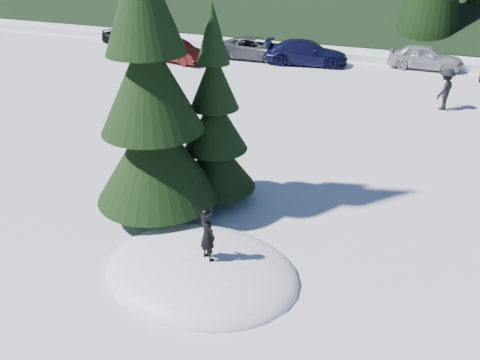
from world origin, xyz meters
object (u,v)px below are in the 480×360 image
at_px(spruce_tall, 150,95).
at_px(car_1, 177,51).
at_px(adult_2, 445,89).
at_px(car_2, 255,48).
at_px(car_3, 306,53).
at_px(car_0, 132,36).
at_px(spruce_short, 215,129).
at_px(child_skier, 207,235).
at_px(car_4, 425,57).

xyz_separation_m(spruce_tall, car_1, (-8.87, 15.73, -2.66)).
height_order(adult_2, car_2, adult_2).
bearing_deg(car_3, car_1, 99.91).
bearing_deg(car_1, car_0, 74.88).
bearing_deg(car_1, adult_2, -88.69).
bearing_deg(spruce_short, car_1, 124.55).
bearing_deg(car_0, spruce_short, -136.00).
height_order(spruce_short, child_skier, spruce_short).
distance_m(spruce_short, child_skier, 3.68).
relative_size(spruce_tall, car_4, 2.12).
xyz_separation_m(car_3, car_4, (6.56, 1.68, -0.02)).
height_order(car_2, car_3, car_3).
bearing_deg(car_3, car_2, 78.31).
distance_m(car_1, car_2, 4.86).
bearing_deg(child_skier, adult_2, -81.56).
height_order(car_1, car_3, car_3).
distance_m(adult_2, car_4, 7.49).
distance_m(spruce_tall, car_2, 19.26).
relative_size(adult_2, car_0, 0.41).
xyz_separation_m(car_0, car_2, (9.32, -0.07, -0.08)).
distance_m(spruce_tall, child_skier, 3.78).
height_order(child_skier, car_3, child_skier).
bearing_deg(child_skier, spruce_tall, -13.24).
bearing_deg(car_1, car_3, -58.02).
distance_m(spruce_short, car_0, 22.91).
bearing_deg(car_0, car_2, -87.95).
bearing_deg(car_3, spruce_tall, 175.22).
bearing_deg(adult_2, spruce_tall, -7.32).
bearing_deg(adult_2, car_3, -105.86).
bearing_deg(spruce_short, car_4, 77.61).
height_order(spruce_short, car_3, spruce_short).
bearing_deg(car_1, spruce_tall, -137.89).
relative_size(spruce_short, car_4, 1.32).
relative_size(child_skier, car_3, 0.24).
distance_m(car_1, car_4, 14.59).
height_order(spruce_short, car_0, spruce_short).
bearing_deg(car_3, adult_2, -134.97).
relative_size(car_2, car_3, 0.98).
height_order(spruce_tall, adult_2, spruce_tall).
bearing_deg(spruce_short, spruce_tall, -125.54).
relative_size(spruce_tall, spruce_short, 1.60).
xyz_separation_m(child_skier, car_2, (-7.25, 20.29, -0.40)).
xyz_separation_m(adult_2, car_0, (-20.62, 5.88, -0.14)).
height_order(spruce_short, car_2, spruce_short).
distance_m(car_2, car_3, 3.37).
bearing_deg(car_2, car_3, -93.62).
distance_m(child_skier, car_1, 20.88).
xyz_separation_m(spruce_tall, spruce_short, (1.00, 1.40, -1.22)).
height_order(spruce_tall, car_4, spruce_tall).
bearing_deg(car_3, spruce_short, 178.94).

